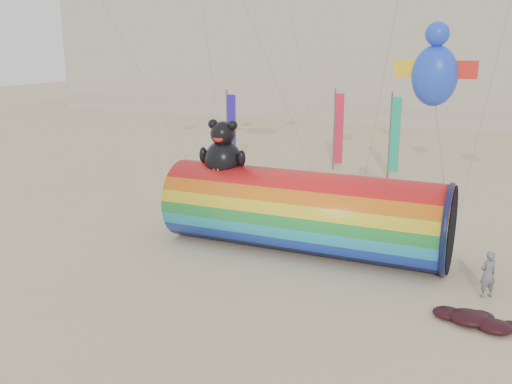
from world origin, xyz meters
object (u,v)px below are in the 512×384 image
at_px(windsock_assembly, 303,210).
at_px(kite_handler, 488,274).
at_px(hotel_building, 316,22).
at_px(fabric_bundle, 477,320).

distance_m(windsock_assembly, kite_handler, 7.09).
bearing_deg(hotel_building, fabric_bundle, -66.27).
distance_m(hotel_building, fabric_bundle, 52.82).
height_order(hotel_building, windsock_assembly, hotel_building).
xyz_separation_m(hotel_building, fabric_bundle, (20.86, -47.46, -10.14)).
bearing_deg(hotel_building, windsock_assembly, -72.03).
relative_size(hotel_building, fabric_bundle, 23.06).
bearing_deg(windsock_assembly, fabric_bundle, -29.38).
xyz_separation_m(windsock_assembly, fabric_bundle, (6.70, -3.77, -1.51)).
bearing_deg(fabric_bundle, kite_handler, 86.08).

